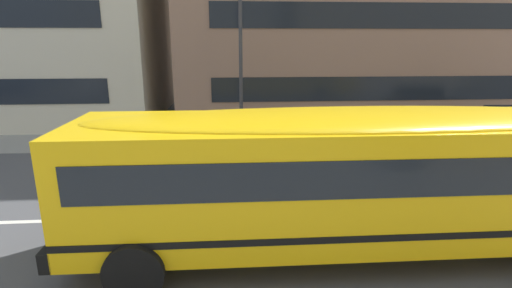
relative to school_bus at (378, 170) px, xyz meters
name	(u,v)px	position (x,y,z in m)	size (l,w,h in m)	color
ground_plane	(325,212)	(-0.50, 1.74, -1.66)	(400.00, 400.00, 0.00)	#4C4C4F
sidewalk_far	(282,138)	(-0.50, 9.04, -1.66)	(120.00, 3.00, 0.01)	gray
lane_centreline	(325,212)	(-0.50, 1.74, -1.66)	(110.00, 0.16, 0.01)	silver
school_bus	(378,170)	(0.00, 0.00, 0.00)	(12.54, 3.00, 2.80)	yellow
street_lamp	(240,33)	(-2.27, 8.34, 2.65)	(0.44, 0.44, 6.80)	#38383D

